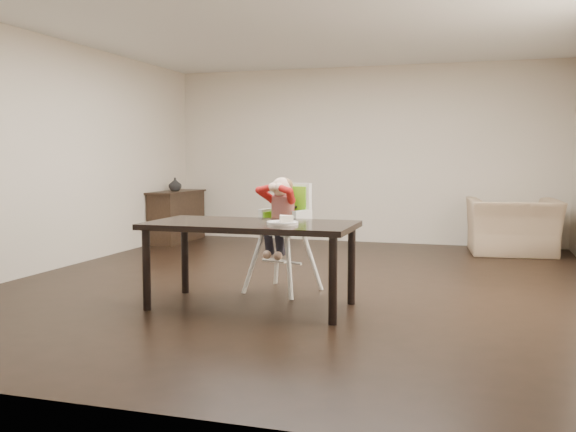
{
  "coord_description": "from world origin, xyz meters",
  "views": [
    {
      "loc": [
        1.81,
        -6.35,
        1.32
      ],
      "look_at": [
        0.07,
        -0.68,
        0.77
      ],
      "focal_mm": 40.0,
      "sensor_mm": 36.0,
      "label": 1
    }
  ],
  "objects_px": {
    "dining_table": "(251,231)",
    "high_chair": "(284,211)",
    "sideboard": "(177,216)",
    "armchair": "(513,217)"
  },
  "relations": [
    {
      "from": "dining_table",
      "to": "sideboard",
      "type": "bearing_deg",
      "value": 124.7
    },
    {
      "from": "dining_table",
      "to": "sideboard",
      "type": "height_order",
      "value": "sideboard"
    },
    {
      "from": "high_chair",
      "to": "sideboard",
      "type": "relative_size",
      "value": 0.89
    },
    {
      "from": "dining_table",
      "to": "high_chair",
      "type": "bearing_deg",
      "value": 83.99
    },
    {
      "from": "armchair",
      "to": "sideboard",
      "type": "xyz_separation_m",
      "value": [
        -4.98,
        -0.1,
        -0.11
      ]
    },
    {
      "from": "sideboard",
      "to": "high_chair",
      "type": "bearing_deg",
      "value": -48.64
    },
    {
      "from": "high_chair",
      "to": "armchair",
      "type": "xyz_separation_m",
      "value": [
        2.25,
        3.2,
        -0.29
      ]
    },
    {
      "from": "sideboard",
      "to": "armchair",
      "type": "bearing_deg",
      "value": 1.15
    },
    {
      "from": "high_chair",
      "to": "sideboard",
      "type": "xyz_separation_m",
      "value": [
        -2.73,
        3.1,
        -0.39
      ]
    },
    {
      "from": "dining_table",
      "to": "armchair",
      "type": "distance_m",
      "value": 4.57
    }
  ]
}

